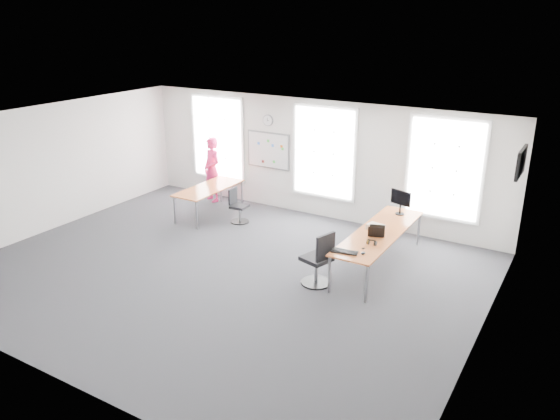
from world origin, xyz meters
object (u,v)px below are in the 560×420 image
Objects in this scene: chair_left at (238,207)px; headphones at (372,243)px; keyboard at (345,252)px; desk_right at (379,234)px; desk_left at (209,190)px; person at (212,170)px; chair_right at (319,262)px; monitor at (401,200)px.

headphones is at bearing -113.85° from chair_left.
desk_right is at bearing 69.87° from keyboard.
desk_left is 4.16× the size of keyboard.
person is 3.62× the size of keyboard.
headphones is at bearing -80.84° from desk_right.
chair_left is at bearing 148.46° from headphones.
person is at bearing 163.39° from desk_right.
chair_right reaches higher than desk_left.
monitor is at bearing 79.92° from headphones.
chair_right is at bearing -116.71° from desk_right.
keyboard is 0.89× the size of monitor.
chair_left is (-3.30, 1.99, -0.10)m from chair_right.
monitor is (5.56, -0.48, 0.22)m from person.
desk_right is 4.95m from desk_left.
desk_right is at bearing 86.02° from headphones.
desk_left is 0.98m from chair_left.
chair_left is 4.29m from keyboard.
desk_left is at bearing 144.70° from keyboard.
monitor reaches higher than desk_left.
chair_right reaches higher than keyboard.
keyboard is at bearing 111.10° from chair_right.
desk_left is 3.71× the size of monitor.
chair_right is 5.73m from person.
monitor reaches higher than headphones.
chair_left is at bearing -104.74° from chair_right.
keyboard is (0.51, 0.04, 0.31)m from chair_right.
chair_right is 2.71m from monitor.
person reaches higher than chair_left.
person reaches higher than headphones.
person is 6.13m from keyboard.
monitor is (0.20, 2.50, 0.32)m from keyboard.
desk_right is at bearing 6.22° from person.
chair_right reaches higher than chair_left.
chair_right is at bearing 172.34° from keyboard.
desk_right is at bearing -75.08° from monitor.
chair_left is 1.57× the size of monitor.
desk_right is 0.75m from headphones.
keyboard is at bearing -122.59° from chair_left.
person reaches higher than keyboard.
keyboard is at bearing -6.17° from person.
person is (-0.64, 0.97, 0.21)m from desk_left.
person is at bearing 51.28° from chair_left.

